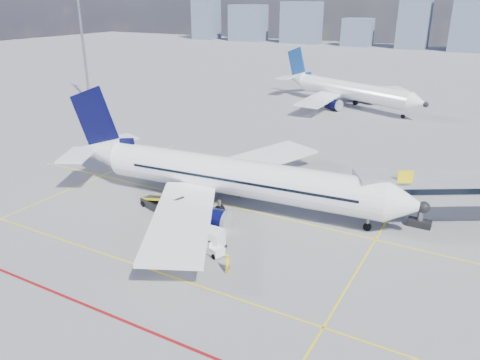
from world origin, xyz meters
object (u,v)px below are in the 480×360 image
object	(u,v)px
baggage_tug	(213,247)
cargo_dolly	(204,237)
ramp_worker	(228,264)
main_aircraft	(224,176)
belt_loader	(159,204)
second_aircraft	(347,90)

from	to	relation	value
baggage_tug	cargo_dolly	distance (m)	1.30
baggage_tug	ramp_worker	size ratio (longest dim) A/B	1.27
main_aircraft	ramp_worker	distance (m)	13.88
main_aircraft	cargo_dolly	bearing A→B (deg)	-73.91
cargo_dolly	main_aircraft	bearing A→B (deg)	109.83
cargo_dolly	belt_loader	bearing A→B (deg)	151.73
main_aircraft	belt_loader	world-z (taller)	main_aircraft
belt_loader	ramp_worker	size ratio (longest dim) A/B	3.64
second_aircraft	belt_loader	world-z (taller)	second_aircraft
baggage_tug	belt_loader	bearing A→B (deg)	175.51
second_aircraft	baggage_tug	distance (m)	64.36
cargo_dolly	ramp_worker	distance (m)	4.55
ramp_worker	baggage_tug	bearing A→B (deg)	53.40
baggage_tug	cargo_dolly	world-z (taller)	cargo_dolly
cargo_dolly	ramp_worker	xyz separation A→B (m)	(3.82, -2.46, -0.23)
main_aircraft	baggage_tug	distance (m)	10.91
second_aircraft	belt_loader	xyz separation A→B (m)	(-1.59, -58.97, -2.56)
belt_loader	baggage_tug	bearing A→B (deg)	-8.48
baggage_tug	cargo_dolly	size ratio (longest dim) A/B	0.60
belt_loader	ramp_worker	distance (m)	14.16
baggage_tug	cargo_dolly	bearing A→B (deg)	-178.63
second_aircraft	belt_loader	size ratio (longest dim) A/B	5.35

